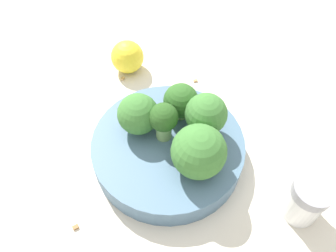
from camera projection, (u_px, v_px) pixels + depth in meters
name	position (u px, v px, depth m)	size (l,w,h in m)	color
ground_plane	(168.00, 156.00, 0.40)	(3.00, 3.00, 0.00)	beige
bowl	(168.00, 149.00, 0.39)	(0.18, 0.18, 0.03)	slate
broccoli_floret_0	(199.00, 152.00, 0.34)	(0.06, 0.06, 0.06)	#84AD66
broccoli_floret_1	(164.00, 120.00, 0.36)	(0.03, 0.03, 0.05)	#84AD66
broccoli_floret_2	(177.00, 101.00, 0.39)	(0.04, 0.04, 0.05)	#8EB770
broccoli_floret_3	(138.00, 115.00, 0.37)	(0.05, 0.05, 0.05)	#8EB770
broccoli_floret_4	(206.00, 115.00, 0.36)	(0.05, 0.05, 0.06)	#7A9E5B
pepper_shaker	(306.00, 200.00, 0.34)	(0.04, 0.04, 0.06)	silver
lemon_wedge	(127.00, 57.00, 0.48)	(0.05, 0.05, 0.05)	yellow
almond_crumb_1	(196.00, 80.00, 0.48)	(0.01, 0.00, 0.01)	#AD7F4C
almond_crumb_2	(75.00, 227.00, 0.35)	(0.01, 0.00, 0.01)	olive
almond_crumb_3	(123.00, 78.00, 0.48)	(0.01, 0.00, 0.01)	tan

